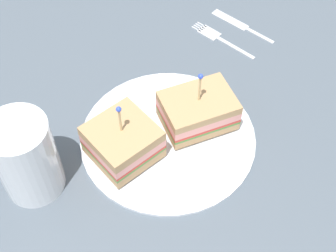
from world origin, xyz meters
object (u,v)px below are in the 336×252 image
plate (168,137)px  knife (239,24)px  drink_glass (27,161)px  fork (217,37)px  sandwich_half_back (198,110)px  sandwich_half_front (123,142)px

plate → knife: bearing=-134.8°
drink_glass → knife: size_ratio=1.06×
plate → knife: 27.06cm
drink_glass → fork: 38.40cm
sandwich_half_back → fork: (-9.47, -16.40, -3.05)cm
sandwich_half_front → fork: bearing=-138.3°
knife → sandwich_half_back: bearing=51.6°
plate → sandwich_half_back: size_ratio=2.39×
sandwich_half_back → fork: sandwich_half_back is taller
sandwich_half_front → sandwich_half_back: size_ratio=1.04×
fork → knife: size_ratio=1.01×
sandwich_half_front → drink_glass: bearing=2.2°
sandwich_half_back → fork: bearing=-120.0°
sandwich_half_front → drink_glass: (12.17, 0.47, 1.78)cm
fork → knife: bearing=-160.8°
drink_glass → sandwich_half_front: bearing=-177.8°
plate → sandwich_half_back: sandwich_half_back is taller
drink_glass → knife: bearing=-151.3°
fork → sandwich_half_front: bearing=41.7°
plate → knife: size_ratio=2.21×
sandwich_half_front → drink_glass: drink_glass is taller
knife → plate: bearing=45.2°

